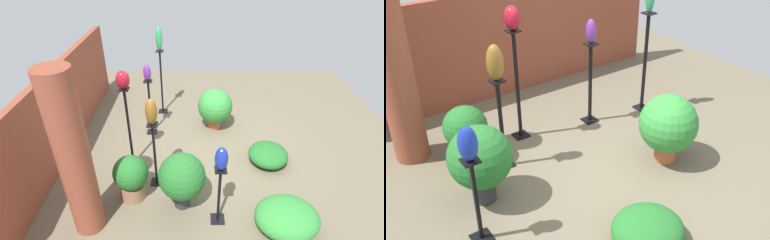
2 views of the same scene
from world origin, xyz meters
The scene contains 18 objects.
ground_plane centered at (0.00, 0.00, 0.00)m, with size 8.00×8.00×0.00m, color #6B604C.
brick_wall_back centered at (0.00, 2.57, 0.82)m, with size 5.60×0.12×1.64m, color brown.
brick_pillar centered at (-1.70, 1.66, 1.19)m, with size 0.41×0.41×2.38m, color brown.
pedestal_violet centered at (0.65, 1.08, 0.54)m, with size 0.20×0.20×1.17m.
pedestal_jade centered at (1.51, 0.93, 0.68)m, with size 0.20×0.20×1.47m.
pedestal_cobalt centered at (-1.60, -0.15, 0.43)m, with size 0.20×0.20×0.96m.
pedestal_ruby centered at (-0.36, 1.29, 0.69)m, with size 0.20×0.20×1.49m.
pedestal_bronze centered at (-0.84, 0.81, 0.53)m, with size 0.20×0.20×1.16m.
art_vase_violet centered at (0.65, 1.08, 1.33)m, with size 0.14×0.15×0.33m, color #6B2D8C.
art_vase_jade centered at (1.51, 0.93, 1.72)m, with size 0.13×0.14×0.51m, color #2D9356.
art_vase_cobalt centered at (-1.60, -0.15, 1.13)m, with size 0.18×0.17×0.35m, color #192D9E.
art_vase_ruby centered at (-0.36, 1.29, 1.64)m, with size 0.20×0.21×0.30m, color maroon.
art_vase_bronze centered at (-0.84, 0.81, 1.36)m, with size 0.19×0.17×0.42m, color brown.
potted_plant_front_left centered at (0.85, -0.23, 0.51)m, with size 0.71×0.71×0.88m.
potted_plant_walkway_edge centered at (-1.31, 0.37, 0.55)m, with size 0.69×0.69×0.92m.
potted_plant_mid_left centered at (-1.16, 1.15, 0.42)m, with size 0.54×0.54×0.76m.
foliage_bed_east centered at (-1.74, -1.09, 0.22)m, with size 0.78×0.89×0.43m, color #338C38.
foliage_bed_west centered at (-0.29, -1.14, 0.16)m, with size 0.73×0.70×0.32m, color #236B28.
Camera 1 is at (-4.53, 0.19, 3.53)m, focal length 28.00 mm.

